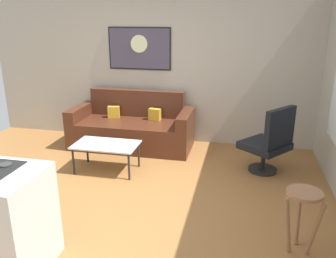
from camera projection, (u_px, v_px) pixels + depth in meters
name	position (u px, v px, depth m)	size (l,w,h in m)	color
ground	(118.00, 206.00, 4.20)	(6.40, 6.40, 0.04)	#926032
back_wall	(163.00, 62.00, 6.00)	(6.40, 0.05, 2.80)	#A69F8E
couch	(132.00, 129.00, 5.98)	(2.05, 0.88, 0.92)	#4A2416
coffee_table	(106.00, 146.00, 5.00)	(0.92, 0.54, 0.41)	silver
armchair	(270.00, 142.00, 4.89)	(0.81, 0.81, 0.99)	black
bar_stool	(303.00, 205.00, 3.23)	(0.38, 0.37, 0.63)	#905F41
wall_painting	(139.00, 49.00, 5.97)	(1.11, 0.03, 0.72)	black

